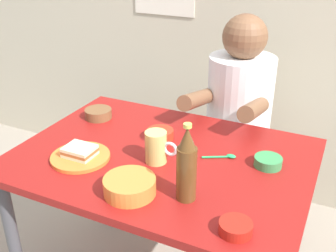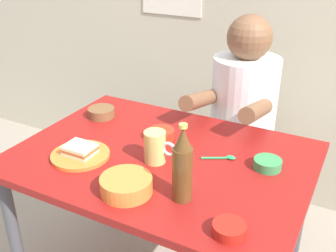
{
  "view_description": "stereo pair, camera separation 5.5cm",
  "coord_description": "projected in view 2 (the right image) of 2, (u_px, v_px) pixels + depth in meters",
  "views": [
    {
      "loc": [
        0.58,
        -1.18,
        1.51
      ],
      "look_at": [
        0.0,
        0.05,
        0.84
      ],
      "focal_mm": 42.84,
      "sensor_mm": 36.0,
      "label": 1
    },
    {
      "loc": [
        0.63,
        -1.15,
        1.51
      ],
      "look_at": [
        0.0,
        0.05,
        0.84
      ],
      "focal_mm": 42.84,
      "sensor_mm": 36.0,
      "label": 2
    }
  ],
  "objects": [
    {
      "name": "beer_mug",
      "position": [
        155.0,
        147.0,
        1.45
      ],
      "size": [
        0.13,
        0.08,
        0.12
      ],
      "color": "#D1BC66",
      "rests_on": "dining_table"
    },
    {
      "name": "spoon",
      "position": [
        225.0,
        158.0,
        1.49
      ],
      "size": [
        0.12,
        0.07,
        0.01
      ],
      "color": "#26A559",
      "rests_on": "dining_table"
    },
    {
      "name": "dip_bowl_green",
      "position": [
        268.0,
        163.0,
        1.42
      ],
      "size": [
        0.1,
        0.1,
        0.03
      ],
      "color": "#388C4C",
      "rests_on": "dining_table"
    },
    {
      "name": "plate_orange",
      "position": [
        80.0,
        155.0,
        1.5
      ],
      "size": [
        0.22,
        0.22,
        0.01
      ],
      "primitive_type": "cylinder",
      "color": "orange",
      "rests_on": "dining_table"
    },
    {
      "name": "soup_bowl_orange",
      "position": [
        126.0,
        184.0,
        1.29
      ],
      "size": [
        0.17,
        0.17,
        0.05
      ],
      "color": "orange",
      "rests_on": "dining_table"
    },
    {
      "name": "condiment_bowl_brown",
      "position": [
        101.0,
        112.0,
        1.82
      ],
      "size": [
        0.12,
        0.12,
        0.04
      ],
      "color": "brown",
      "rests_on": "dining_table"
    },
    {
      "name": "person_seated",
      "position": [
        243.0,
        99.0,
        1.95
      ],
      "size": [
        0.33,
        0.56,
        0.72
      ],
      "color": "white",
      "rests_on": "stool"
    },
    {
      "name": "sauce_bowl_chili",
      "position": [
        161.0,
        134.0,
        1.63
      ],
      "size": [
        0.11,
        0.11,
        0.04
      ],
      "color": "red",
      "rests_on": "dining_table"
    },
    {
      "name": "sandwich",
      "position": [
        80.0,
        149.0,
        1.49
      ],
      "size": [
        0.11,
        0.09,
        0.04
      ],
      "color": "beige",
      "rests_on": "plate_orange"
    },
    {
      "name": "sambal_bowl_red",
      "position": [
        229.0,
        229.0,
        1.11
      ],
      "size": [
        0.1,
        0.1,
        0.03
      ],
      "color": "#B21E14",
      "rests_on": "dining_table"
    },
    {
      "name": "stool",
      "position": [
        238.0,
        171.0,
        2.14
      ],
      "size": [
        0.34,
        0.34,
        0.45
      ],
      "color": "#4C4C51",
      "rests_on": "ground"
    },
    {
      "name": "dining_table",
      "position": [
        162.0,
        176.0,
        1.56
      ],
      "size": [
        1.1,
        0.8,
        0.74
      ],
      "color": "maroon",
      "rests_on": "ground"
    },
    {
      "name": "beer_bottle",
      "position": [
        182.0,
        166.0,
        1.22
      ],
      "size": [
        0.06,
        0.06,
        0.26
      ],
      "color": "#593819",
      "rests_on": "dining_table"
    }
  ]
}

